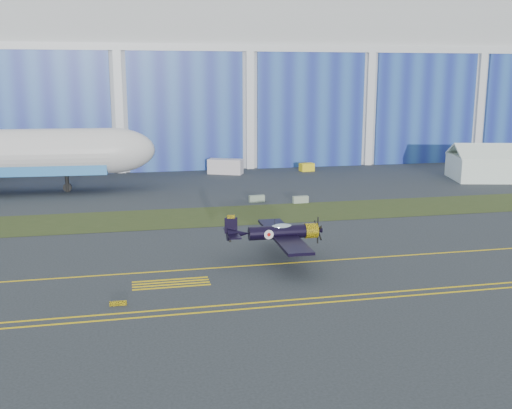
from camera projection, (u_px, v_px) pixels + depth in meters
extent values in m
plane|color=#31363C|center=(351.00, 243.00, 58.19)|extent=(260.00, 260.00, 0.00)
cube|color=#475128|center=(309.00, 212.00, 71.57)|extent=(260.00, 10.00, 0.02)
cube|color=silver|center=(228.00, 81.00, 123.90)|extent=(220.00, 45.00, 30.00)
cube|color=#21339A|center=(250.00, 111.00, 103.15)|extent=(220.00, 0.60, 20.00)
cube|color=silver|center=(250.00, 48.00, 100.88)|extent=(220.00, 0.70, 1.20)
cube|color=yellow|center=(371.00, 258.00, 53.41)|extent=(200.00, 0.20, 0.02)
cube|color=yellow|center=(422.00, 295.00, 44.33)|extent=(80.00, 0.20, 0.02)
cube|color=yellow|center=(415.00, 290.00, 45.28)|extent=(80.00, 0.20, 0.02)
cube|color=yellow|center=(118.00, 303.00, 42.18)|extent=(1.20, 0.15, 0.35)
cube|color=silver|center=(225.00, 166.00, 99.32)|extent=(6.08, 4.42, 2.45)
cube|color=yellow|center=(307.00, 167.00, 102.30)|extent=(2.54, 1.82, 1.36)
cube|color=gray|center=(257.00, 199.00, 76.93)|extent=(2.05, 0.80, 0.90)
cube|color=#8E9F8B|center=(300.00, 200.00, 76.43)|extent=(2.03, 0.70, 0.90)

